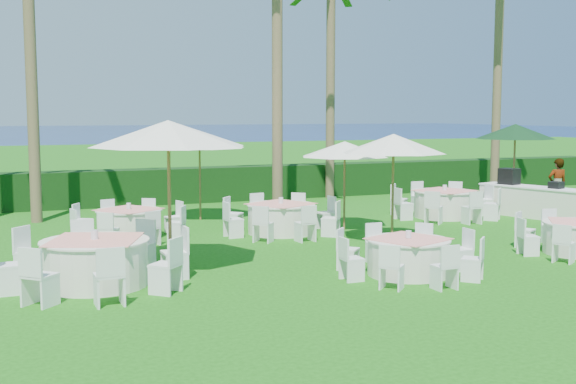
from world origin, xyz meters
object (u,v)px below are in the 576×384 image
at_px(banquet_table_a, 95,261).
at_px(umbrella_d, 345,149).
at_px(umbrella_b, 393,144).
at_px(banquet_table_d, 129,223).
at_px(umbrella_a, 168,134).
at_px(banquet_table_b, 408,256).
at_px(umbrella_green, 515,132).
at_px(banquet_table_e, 281,218).
at_px(staff_person, 557,185).
at_px(umbrella_c, 199,140).
at_px(buffet_table, 542,202).
at_px(banquet_table_f, 444,203).

distance_m(banquet_table_a, umbrella_d, 8.15).
relative_size(umbrella_b, umbrella_d, 1.11).
relative_size(banquet_table_d, umbrella_a, 0.93).
xyz_separation_m(banquet_table_b, umbrella_green, (8.06, 6.78, 2.13)).
relative_size(banquet_table_e, staff_person, 1.83).
bearing_deg(banquet_table_d, umbrella_c, 43.10).
bearing_deg(umbrella_a, buffet_table, 13.66).
bearing_deg(umbrella_green, buffet_table, -103.52).
bearing_deg(umbrella_green, banquet_table_a, -158.58).
relative_size(banquet_table_a, banquet_table_b, 1.21).
bearing_deg(banquet_table_f, umbrella_c, 161.72).
xyz_separation_m(banquet_table_f, buffet_table, (2.55, -1.25, 0.07)).
distance_m(banquet_table_e, umbrella_d, 2.48).
bearing_deg(banquet_table_f, staff_person, -5.63).
distance_m(umbrella_b, umbrella_green, 7.68).
xyz_separation_m(banquet_table_d, buffet_table, (11.88, -1.22, 0.11)).
xyz_separation_m(umbrella_a, buffet_table, (11.77, 2.86, -2.21)).
xyz_separation_m(umbrella_b, umbrella_c, (-3.18, 5.51, -0.07)).
xyz_separation_m(banquet_table_a, banquet_table_e, (5.19, 4.00, -0.04)).
xyz_separation_m(umbrella_d, staff_person, (7.70, 0.55, -1.30)).
relative_size(umbrella_a, staff_person, 1.82).
height_order(banquet_table_b, umbrella_c, umbrella_c).
height_order(umbrella_a, umbrella_green, umbrella_a).
height_order(banquet_table_a, banquet_table_b, banquet_table_a).
distance_m(banquet_table_b, umbrella_d, 5.72).
height_order(umbrella_b, buffet_table, umbrella_b).
height_order(umbrella_a, buffet_table, umbrella_a).
distance_m(umbrella_b, staff_person, 8.26).
relative_size(banquet_table_a, umbrella_d, 1.43).
distance_m(banquet_table_b, umbrella_a, 5.20).
distance_m(umbrella_d, umbrella_green, 6.96).
bearing_deg(umbrella_b, umbrella_green, 29.68).
bearing_deg(buffet_table, banquet_table_b, -146.90).
relative_size(umbrella_a, umbrella_d, 1.31).
bearing_deg(banquet_table_d, banquet_table_b, -55.55).
relative_size(banquet_table_b, umbrella_c, 1.04).
distance_m(umbrella_c, staff_person, 11.19).
distance_m(banquet_table_d, buffet_table, 11.94).
xyz_separation_m(banquet_table_d, banquet_table_e, (3.75, -0.80, 0.03)).
bearing_deg(buffet_table, banquet_table_a, -164.93).
relative_size(banquet_table_d, umbrella_green, 1.04).
bearing_deg(banquet_table_e, banquet_table_d, 167.97).
bearing_deg(staff_person, buffet_table, 44.37).
xyz_separation_m(banquet_table_b, buffet_table, (7.63, 4.97, 0.12)).
xyz_separation_m(banquet_table_e, umbrella_b, (1.88, -2.42, 1.98)).
bearing_deg(umbrella_green, staff_person, -45.87).
distance_m(banquet_table_d, staff_person, 13.24).
bearing_deg(umbrella_b, umbrella_a, -171.13).
height_order(banquet_table_b, banquet_table_e, banquet_table_e).
bearing_deg(banquet_table_e, umbrella_b, -52.10).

